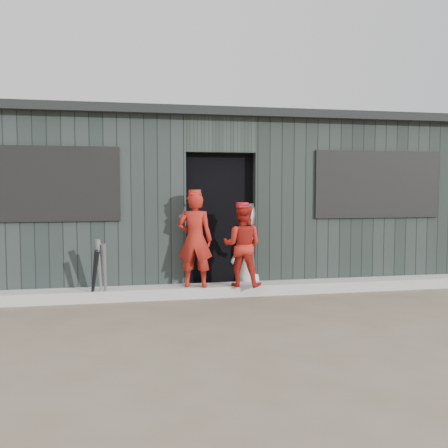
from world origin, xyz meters
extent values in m
plane|color=brown|center=(0.00, 0.00, 0.00)|extent=(80.00, 80.00, 0.00)
cube|color=#A4A59F|center=(0.00, 1.82, 0.07)|extent=(8.00, 0.36, 0.15)
cone|color=#9D9CA5|center=(-1.67, 1.67, 0.42)|extent=(0.10, 0.29, 0.85)
cone|color=gray|center=(-1.61, 1.65, 0.39)|extent=(0.08, 0.28, 0.79)
cone|color=black|center=(-1.74, 1.61, 0.36)|extent=(0.18, 0.34, 0.72)
imported|color=maroon|center=(-0.41, 1.74, 0.80)|extent=(0.54, 0.43, 1.30)
imported|color=#AE1E15|center=(0.23, 1.67, 0.71)|extent=(0.67, 0.60, 1.13)
imported|color=silver|center=(0.48, 2.17, 0.62)|extent=(0.71, 0.58, 1.25)
cube|color=black|center=(0.00, 3.50, 1.20)|extent=(7.60, 2.70, 2.20)
cube|color=#29302F|center=(-2.25, 2.10, 1.25)|extent=(3.50, 0.20, 2.50)
cube|color=#272E2B|center=(2.25, 2.10, 1.25)|extent=(3.50, 0.20, 2.50)
cube|color=#2C3431|center=(0.00, 2.10, 2.25)|extent=(1.00, 0.20, 0.50)
cube|color=#2A3230|center=(3.90, 3.50, 1.25)|extent=(0.20, 3.00, 2.50)
cube|color=#29312F|center=(0.00, 4.90, 1.25)|extent=(8.00, 0.20, 2.50)
cube|color=black|center=(0.00, 3.50, 2.56)|extent=(8.30, 3.30, 0.12)
cube|color=black|center=(-2.40, 1.98, 1.55)|extent=(2.00, 0.04, 1.00)
cube|color=black|center=(2.40, 1.98, 1.55)|extent=(2.00, 0.04, 1.00)
cube|color=black|center=(-0.39, 2.52, 1.35)|extent=(0.25, 0.25, 0.98)
cube|color=black|center=(0.12, 2.70, 1.30)|extent=(0.26, 0.23, 0.89)
camera|label=1|loc=(-1.32, -4.93, 1.48)|focal=40.00mm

